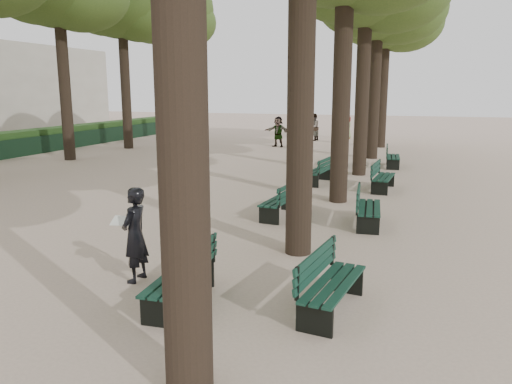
% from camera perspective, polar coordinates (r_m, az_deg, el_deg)
% --- Properties ---
extents(ground, '(120.00, 120.00, 0.00)m').
position_cam_1_polar(ground, '(8.13, -11.00, -12.14)').
color(ground, '#CBAF99').
rests_on(ground, ground).
extents(tree_central_5, '(6.00, 6.00, 9.95)m').
position_cam_1_polar(tree_central_5, '(29.86, 14.77, 19.73)').
color(tree_central_5, '#33261C').
rests_on(tree_central_5, ground).
extents(tree_far_5, '(6.00, 6.00, 10.45)m').
position_cam_1_polar(tree_far_5, '(33.75, -10.24, 19.78)').
color(tree_far_5, '#33261C').
rests_on(tree_far_5, ground).
extents(bench_left_0, '(0.67, 1.83, 0.92)m').
position_cam_1_polar(bench_left_0, '(7.87, -8.66, -10.72)').
color(bench_left_0, black).
rests_on(bench_left_0, ground).
extents(bench_left_1, '(0.73, 1.84, 0.92)m').
position_cam_1_polar(bench_left_1, '(12.95, 2.78, -1.68)').
color(bench_left_1, black).
rests_on(bench_left_1, ground).
extents(bench_left_2, '(0.77, 1.85, 0.92)m').
position_cam_1_polar(bench_left_2, '(17.69, 7.13, 1.84)').
color(bench_left_2, black).
rests_on(bench_left_2, ground).
extents(bench_left_3, '(0.66, 1.83, 0.92)m').
position_cam_1_polar(bench_left_3, '(21.99, 9.42, 3.68)').
color(bench_left_3, black).
rests_on(bench_left_3, ground).
extents(bench_right_0, '(0.81, 1.86, 0.92)m').
position_cam_1_polar(bench_right_0, '(7.61, 8.73, -11.52)').
color(bench_right_0, black).
rests_on(bench_right_0, ground).
extents(bench_right_1, '(0.73, 1.84, 0.92)m').
position_cam_1_polar(bench_right_1, '(12.41, 12.74, -2.54)').
color(bench_right_1, black).
rests_on(bench_right_1, ground).
extents(bench_right_2, '(0.69, 1.84, 0.92)m').
position_cam_1_polar(bench_right_2, '(16.85, 14.33, 1.08)').
color(bench_right_2, black).
rests_on(bench_right_2, ground).
extents(bench_right_3, '(0.69, 1.84, 0.92)m').
position_cam_1_polar(bench_right_3, '(22.08, 15.38, 3.45)').
color(bench_right_3, black).
rests_on(bench_right_3, ground).
extents(man_with_map, '(0.60, 0.66, 1.65)m').
position_cam_1_polar(man_with_map, '(8.76, -13.67, -4.77)').
color(man_with_map, black).
rests_on(man_with_map, ground).
extents(pedestrian_a, '(0.53, 0.90, 1.74)m').
position_cam_1_polar(pedestrian_a, '(32.73, 6.61, 7.37)').
color(pedestrian_a, '#262628').
rests_on(pedestrian_a, ground).
extents(pedestrian_d, '(0.53, 0.80, 1.53)m').
position_cam_1_polar(pedestrian_d, '(34.35, 10.44, 7.28)').
color(pedestrian_d, '#262628').
rests_on(pedestrian_d, ground).
extents(pedestrian_e, '(1.66, 0.76, 1.75)m').
position_cam_1_polar(pedestrian_e, '(29.02, 2.54, 6.91)').
color(pedestrian_e, '#262628').
rests_on(pedestrian_e, ground).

